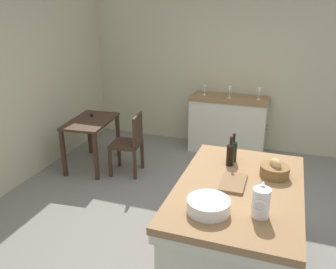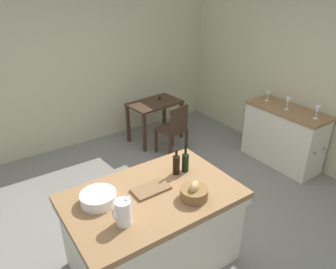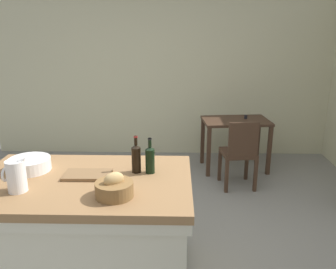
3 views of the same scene
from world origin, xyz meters
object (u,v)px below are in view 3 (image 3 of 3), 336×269
at_px(wash_bowl, 30,164).
at_px(bread_basket, 114,188).
at_px(pitcher, 16,176).
at_px(writing_desk, 236,128).
at_px(cutting_board, 88,175).
at_px(wine_bottle_dark, 150,159).
at_px(wine_bottle_amber, 136,158).
at_px(wooden_chair, 240,152).
at_px(island_table, 87,227).

bearing_deg(wash_bowl, bread_basket, -30.04).
bearing_deg(pitcher, writing_desk, 53.37).
bearing_deg(cutting_board, wine_bottle_dark, 10.02).
relative_size(bread_basket, wine_bottle_amber, 0.87).
xyz_separation_m(writing_desk, wooden_chair, (-0.04, -0.64, -0.13)).
bearing_deg(wash_bowl, wooden_chair, 39.00).
bearing_deg(island_table, pitcher, -152.73).
height_order(writing_desk, cutting_board, cutting_board).
distance_m(writing_desk, wooden_chair, 0.65).
bearing_deg(cutting_board, bread_basket, -51.19).
bearing_deg(island_table, wine_bottle_amber, 21.40).
bearing_deg(wine_bottle_amber, pitcher, -155.54).
distance_m(island_table, cutting_board, 0.41).
bearing_deg(wooden_chair, bread_basket, -120.78).
height_order(island_table, wooden_chair, wooden_chair).
bearing_deg(pitcher, wooden_chair, 45.95).
relative_size(bread_basket, cutting_board, 0.72).
distance_m(writing_desk, wash_bowl, 2.97).
height_order(wash_bowl, wine_bottle_dark, wine_bottle_dark).
bearing_deg(pitcher, wine_bottle_amber, 24.46).
bearing_deg(wine_bottle_dark, wash_bowl, 178.63).
xyz_separation_m(pitcher, bread_basket, (0.68, -0.06, -0.05)).
height_order(writing_desk, wash_bowl, wash_bowl).
height_order(cutting_board, wine_bottle_amber, wine_bottle_amber).
relative_size(pitcher, bread_basket, 1.03).
xyz_separation_m(pitcher, wash_bowl, (-0.06, 0.37, -0.06)).
bearing_deg(writing_desk, wooden_chair, -93.90).
relative_size(island_table, wine_bottle_amber, 5.46).
distance_m(bread_basket, wine_bottle_dark, 0.46).
height_order(wash_bowl, bread_basket, bread_basket).
bearing_deg(bread_basket, pitcher, 174.76).
height_order(wooden_chair, wash_bowl, wash_bowl).
xyz_separation_m(writing_desk, wine_bottle_dark, (-1.02, -2.22, 0.37)).
height_order(pitcher, wine_bottle_amber, wine_bottle_amber).
xyz_separation_m(wooden_chair, cutting_board, (-1.44, -1.66, 0.40)).
xyz_separation_m(island_table, pitcher, (-0.40, -0.20, 0.51)).
relative_size(wash_bowl, wine_bottle_amber, 1.10).
bearing_deg(bread_basket, wooden_chair, 59.22).
bearing_deg(wine_bottle_amber, cutting_board, -165.53).
bearing_deg(wine_bottle_dark, cutting_board, -169.98).
relative_size(pitcher, wine_bottle_amber, 0.90).
bearing_deg(wine_bottle_dark, wine_bottle_amber, 174.49).
distance_m(cutting_board, wine_bottle_dark, 0.49).
xyz_separation_m(bread_basket, cutting_board, (-0.26, 0.32, -0.05)).
distance_m(island_table, wine_bottle_dark, 0.72).
relative_size(wooden_chair, cutting_board, 2.51).
bearing_deg(bread_basket, wine_bottle_amber, 76.49).
height_order(writing_desk, bread_basket, bread_basket).
bearing_deg(island_table, cutting_board, 69.53).
bearing_deg(wooden_chair, wine_bottle_amber, -124.60).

